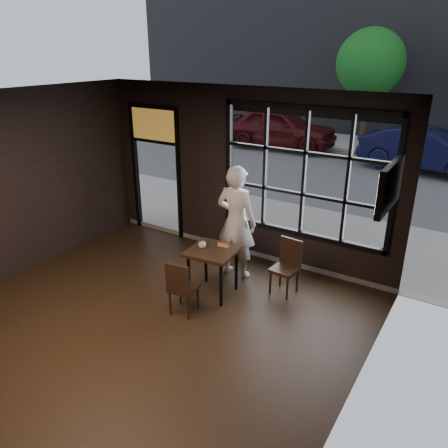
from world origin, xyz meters
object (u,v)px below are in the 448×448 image
Objects in this scene: chair_near at (184,286)px; man at (236,222)px; cafe_table at (213,272)px; navy_car at (426,149)px.

man is (0.05, 1.47, 0.56)m from chair_near.
cafe_table is 0.40× the size of man.
chair_near is at bearing 179.17° from navy_car.
cafe_table is 0.20× the size of navy_car.
man is at bearing -99.54° from chair_near.
cafe_table is 10.03m from navy_car.
cafe_table is 0.90× the size of chair_near.
man is at bearing 178.01° from navy_car.
cafe_table is at bearing 178.95° from navy_car.
chair_near is at bearing 85.71° from man.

